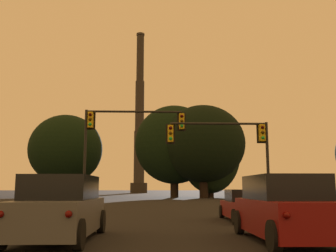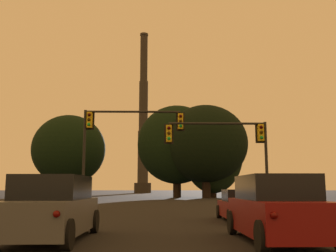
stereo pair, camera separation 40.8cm
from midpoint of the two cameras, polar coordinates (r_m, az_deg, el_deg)
sedan_right_lane_front at (r=18.79m, az=11.43°, el=-11.34°), size 2.09×4.74×1.43m
suv_left_lane_second at (r=12.17m, az=-15.56°, el=-11.46°), size 2.11×4.91×1.86m
suv_right_lane_second at (r=11.81m, az=16.46°, el=-11.51°), size 2.10×4.91×1.86m
traffic_light_overhead_left at (r=26.02m, az=-6.85°, el=-0.97°), size 6.79×0.50×6.61m
traffic_light_overhead_right at (r=24.46m, az=9.57°, el=-2.34°), size 6.45×0.50×5.55m
smokestack at (r=128.50m, az=-3.53°, el=-0.32°), size 5.41×5.41×53.38m
treeline_right_mid at (r=75.06m, az=-14.06°, el=-3.34°), size 13.50×12.15×15.02m
treeline_far_right at (r=65.78m, az=6.69°, el=-3.82°), size 10.05×9.04×14.13m
treeline_center_left at (r=65.81m, az=1.48°, el=-2.70°), size 13.18×11.86×15.32m
treeline_far_left at (r=63.37m, az=5.66°, el=-2.56°), size 13.48×12.14×14.82m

